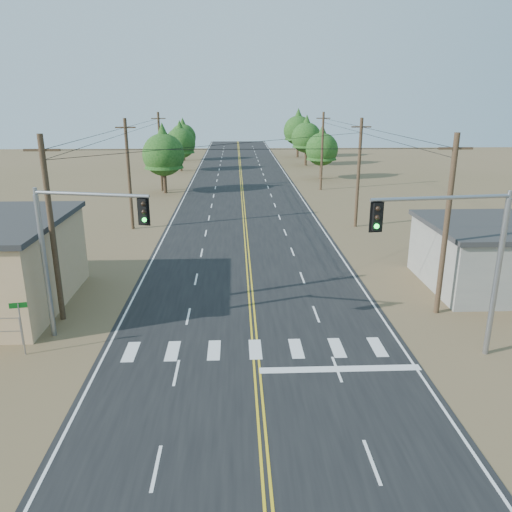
{
  "coord_description": "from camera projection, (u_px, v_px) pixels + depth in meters",
  "views": [
    {
      "loc": [
        -0.87,
        -13.69,
        11.68
      ],
      "look_at": [
        0.2,
        12.04,
        3.5
      ],
      "focal_mm": 35.0,
      "sensor_mm": 36.0,
      "label": 1
    }
  ],
  "objects": [
    {
      "name": "tree_left_mid",
      "position": [
        180.0,
        140.0,
        82.07
      ],
      "size": [
        4.97,
        4.97,
        8.28
      ],
      "color": "#3F2D1E",
      "rests_on": "ground"
    },
    {
      "name": "utility_pole_right_far",
      "position": [
        322.0,
        151.0,
        64.99
      ],
      "size": [
        1.8,
        0.3,
        10.0
      ],
      "color": "#4C3826",
      "rests_on": "ground"
    },
    {
      "name": "signal_mast_right",
      "position": [
        463.0,
        249.0,
        22.0
      ],
      "size": [
        6.42,
        1.13,
        7.86
      ],
      "rotation": [
        0.0,
        0.0,
        0.12
      ],
      "color": "gray",
      "rests_on": "ground"
    },
    {
      "name": "signal_mast_left",
      "position": [
        72.0,
        241.0,
        23.86
      ],
      "size": [
        5.69,
        1.67,
        7.66
      ],
      "rotation": [
        0.0,
        0.0,
        -0.23
      ],
      "color": "gray",
      "rests_on": "ground"
    },
    {
      "name": "street_sign",
      "position": [
        20.0,
        320.0,
        23.25
      ],
      "size": [
        0.78,
        0.17,
        2.66
      ],
      "rotation": [
        0.0,
        0.0,
        0.17
      ],
      "color": "gray",
      "rests_on": "ground"
    },
    {
      "name": "tree_left_far",
      "position": [
        183.0,
        134.0,
        96.02
      ],
      "size": [
        4.9,
        4.9,
        8.17
      ],
      "color": "#3F2D1E",
      "rests_on": "ground"
    },
    {
      "name": "ground",
      "position": [
        265.0,
        465.0,
        16.61
      ],
      "size": [
        220.0,
        220.0,
        0.0
      ],
      "primitive_type": "plane",
      "color": "brown",
      "rests_on": "ground"
    },
    {
      "name": "tree_right_mid",
      "position": [
        306.0,
        134.0,
        88.93
      ],
      "size": [
        5.35,
        5.35,
        8.92
      ],
      "color": "#3F2D1E",
      "rests_on": "ground"
    },
    {
      "name": "utility_pole_right_near",
      "position": [
        446.0,
        225.0,
        26.9
      ],
      "size": [
        1.8,
        0.3,
        10.0
      ],
      "color": "#4C3826",
      "rests_on": "ground"
    },
    {
      "name": "tree_right_far",
      "position": [
        298.0,
        127.0,
        101.02
      ],
      "size": [
        5.86,
        5.86,
        9.77
      ],
      "color": "#3F2D1E",
      "rests_on": "ground"
    },
    {
      "name": "utility_pole_right_mid",
      "position": [
        359.0,
        173.0,
        45.95
      ],
      "size": [
        1.8,
        0.3,
        10.0
      ],
      "color": "#4C3826",
      "rests_on": "ground"
    },
    {
      "name": "utility_pole_left_mid",
      "position": [
        129.0,
        174.0,
        45.12
      ],
      "size": [
        1.8,
        0.3,
        10.0
      ],
      "color": "#4C3826",
      "rests_on": "ground"
    },
    {
      "name": "utility_pole_left_far",
      "position": [
        160.0,
        151.0,
        64.16
      ],
      "size": [
        1.8,
        0.3,
        10.0
      ],
      "color": "#4C3826",
      "rests_on": "ground"
    },
    {
      "name": "tree_right_near",
      "position": [
        322.0,
        146.0,
        73.76
      ],
      "size": [
        4.8,
        4.8,
        8.01
      ],
      "color": "#3F2D1E",
      "rests_on": "ground"
    },
    {
      "name": "tree_left_near",
      "position": [
        163.0,
        150.0,
        62.6
      ],
      "size": [
        5.29,
        5.29,
        8.82
      ],
      "color": "#3F2D1E",
      "rests_on": "ground"
    },
    {
      "name": "road",
      "position": [
        246.0,
        233.0,
        45.17
      ],
      "size": [
        15.0,
        200.0,
        0.02
      ],
      "primitive_type": "cube",
      "color": "black",
      "rests_on": "ground"
    },
    {
      "name": "utility_pole_left_near",
      "position": [
        52.0,
        229.0,
        26.07
      ],
      "size": [
        1.8,
        0.3,
        10.0
      ],
      "color": "#4C3826",
      "rests_on": "ground"
    }
  ]
}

